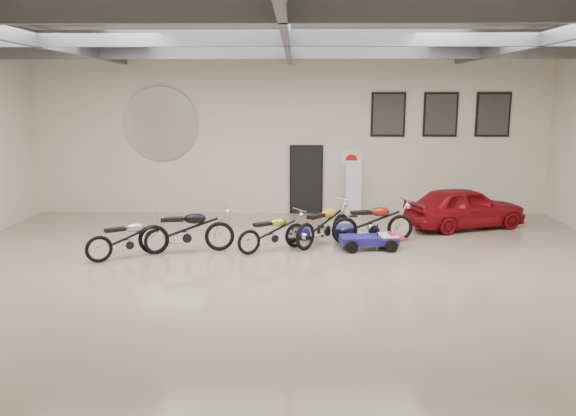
{
  "coord_description": "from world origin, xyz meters",
  "views": [
    {
      "loc": [
        0.2,
        -11.5,
        3.59
      ],
      "look_at": [
        0.0,
        1.2,
        1.1
      ],
      "focal_mm": 35.0,
      "sensor_mm": 36.0,
      "label": 1
    }
  ],
  "objects_px": {
    "motorcycle_gold": "(273,231)",
    "vintage_car": "(464,207)",
    "motorcycle_silver": "(128,237)",
    "motorcycle_yellow": "(324,223)",
    "banner_stand": "(354,188)",
    "go_kart": "(375,237)",
    "motorcycle_black": "(187,229)",
    "motorcycle_red": "(373,221)"
  },
  "relations": [
    {
      "from": "banner_stand",
      "to": "go_kart",
      "type": "bearing_deg",
      "value": -77.55
    },
    {
      "from": "motorcycle_silver",
      "to": "motorcycle_black",
      "type": "xyz_separation_m",
      "value": [
        1.24,
        0.5,
        0.08
      ]
    },
    {
      "from": "motorcycle_silver",
      "to": "motorcycle_black",
      "type": "bearing_deg",
      "value": -10.92
    },
    {
      "from": "motorcycle_yellow",
      "to": "vintage_car",
      "type": "height_order",
      "value": "vintage_car"
    },
    {
      "from": "motorcycle_gold",
      "to": "vintage_car",
      "type": "height_order",
      "value": "vintage_car"
    },
    {
      "from": "motorcycle_black",
      "to": "motorcycle_gold",
      "type": "bearing_deg",
      "value": -7.22
    },
    {
      "from": "go_kart",
      "to": "banner_stand",
      "type": "bearing_deg",
      "value": 86.2
    },
    {
      "from": "motorcycle_black",
      "to": "motorcycle_yellow",
      "type": "bearing_deg",
      "value": 1.58
    },
    {
      "from": "banner_stand",
      "to": "motorcycle_yellow",
      "type": "xyz_separation_m",
      "value": [
        -1.07,
        -3.39,
        -0.35
      ]
    },
    {
      "from": "banner_stand",
      "to": "vintage_car",
      "type": "bearing_deg",
      "value": -16.54
    },
    {
      "from": "motorcycle_red",
      "to": "go_kart",
      "type": "height_order",
      "value": "motorcycle_red"
    },
    {
      "from": "motorcycle_silver",
      "to": "motorcycle_yellow",
      "type": "xyz_separation_m",
      "value": [
        4.5,
        1.31,
        0.04
      ]
    },
    {
      "from": "motorcycle_yellow",
      "to": "motorcycle_red",
      "type": "distance_m",
      "value": 1.26
    },
    {
      "from": "go_kart",
      "to": "motorcycle_silver",
      "type": "bearing_deg",
      "value": -177.16
    },
    {
      "from": "motorcycle_red",
      "to": "motorcycle_silver",
      "type": "bearing_deg",
      "value": -178.03
    },
    {
      "from": "motorcycle_silver",
      "to": "motorcycle_yellow",
      "type": "relative_size",
      "value": 0.92
    },
    {
      "from": "motorcycle_gold",
      "to": "motorcycle_red",
      "type": "distance_m",
      "value": 2.62
    },
    {
      "from": "motorcycle_silver",
      "to": "motorcycle_gold",
      "type": "relative_size",
      "value": 1.03
    },
    {
      "from": "motorcycle_black",
      "to": "motorcycle_yellow",
      "type": "xyz_separation_m",
      "value": [
        3.26,
        0.81,
        -0.03
      ]
    },
    {
      "from": "motorcycle_red",
      "to": "go_kart",
      "type": "bearing_deg",
      "value": -105.61
    },
    {
      "from": "motorcycle_yellow",
      "to": "banner_stand",
      "type": "bearing_deg",
      "value": 23.16
    },
    {
      "from": "go_kart",
      "to": "motorcycle_black",
      "type": "bearing_deg",
      "value": 178.96
    },
    {
      "from": "motorcycle_gold",
      "to": "motorcycle_yellow",
      "type": "relative_size",
      "value": 0.89
    },
    {
      "from": "motorcycle_red",
      "to": "banner_stand",
      "type": "bearing_deg",
      "value": 80.29
    },
    {
      "from": "motorcycle_black",
      "to": "motorcycle_red",
      "type": "height_order",
      "value": "motorcycle_black"
    },
    {
      "from": "motorcycle_silver",
      "to": "go_kart",
      "type": "distance_m",
      "value": 5.78
    },
    {
      "from": "motorcycle_yellow",
      "to": "go_kart",
      "type": "distance_m",
      "value": 1.31
    },
    {
      "from": "vintage_car",
      "to": "banner_stand",
      "type": "bearing_deg",
      "value": 43.61
    },
    {
      "from": "motorcycle_yellow",
      "to": "vintage_car",
      "type": "xyz_separation_m",
      "value": [
        4.03,
        1.89,
        0.05
      ]
    },
    {
      "from": "go_kart",
      "to": "motorcycle_gold",
      "type": "bearing_deg",
      "value": 178.68
    },
    {
      "from": "banner_stand",
      "to": "motorcycle_black",
      "type": "xyz_separation_m",
      "value": [
        -4.33,
        -4.2,
        -0.32
      ]
    },
    {
      "from": "motorcycle_silver",
      "to": "go_kart",
      "type": "height_order",
      "value": "motorcycle_silver"
    },
    {
      "from": "motorcycle_silver",
      "to": "motorcycle_yellow",
      "type": "height_order",
      "value": "motorcycle_yellow"
    },
    {
      "from": "banner_stand",
      "to": "motorcycle_yellow",
      "type": "relative_size",
      "value": 0.86
    },
    {
      "from": "motorcycle_gold",
      "to": "vintage_car",
      "type": "xyz_separation_m",
      "value": [
        5.27,
        2.52,
        0.11
      ]
    },
    {
      "from": "banner_stand",
      "to": "motorcycle_silver",
      "type": "bearing_deg",
      "value": -129.5
    },
    {
      "from": "banner_stand",
      "to": "vintage_car",
      "type": "height_order",
      "value": "banner_stand"
    },
    {
      "from": "motorcycle_black",
      "to": "motorcycle_gold",
      "type": "distance_m",
      "value": 2.03
    },
    {
      "from": "motorcycle_yellow",
      "to": "vintage_car",
      "type": "relative_size",
      "value": 0.6
    },
    {
      "from": "motorcycle_silver",
      "to": "motorcycle_gold",
      "type": "xyz_separation_m",
      "value": [
        3.26,
        0.68,
        -0.01
      ]
    },
    {
      "from": "banner_stand",
      "to": "go_kart",
      "type": "xyz_separation_m",
      "value": [
        0.14,
        -3.82,
        -0.58
      ]
    },
    {
      "from": "motorcycle_red",
      "to": "motorcycle_gold",
      "type": "bearing_deg",
      "value": -174.28
    }
  ]
}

